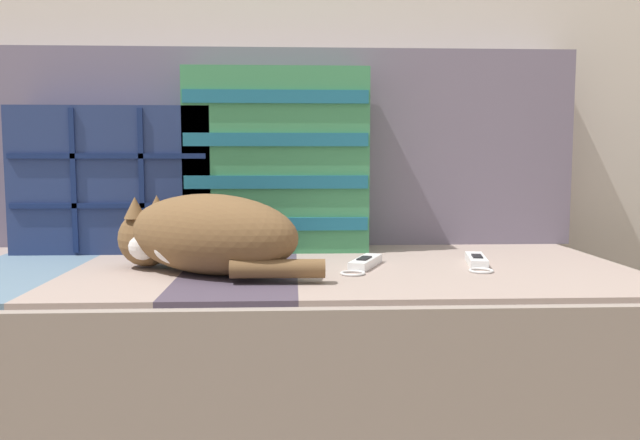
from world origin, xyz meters
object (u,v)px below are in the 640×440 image
object	(u,v)px
couch	(245,358)
throw_pillow_quilted	(116,180)
sleeping_cat	(200,235)
game_remote_far	(365,263)
throw_pillow_striped	(277,161)
game_remote_near	(477,261)

from	to	relation	value
couch	throw_pillow_quilted	bearing A→B (deg)	149.81
sleeping_cat	game_remote_far	xyz separation A→B (m)	(0.33, 0.05, -0.07)
throw_pillow_striped	game_remote_far	xyz separation A→B (m)	(0.19, -0.25, -0.21)
throw_pillow_striped	game_remote_near	world-z (taller)	throw_pillow_striped
sleeping_cat	game_remote_near	distance (m)	0.58
throw_pillow_quilted	game_remote_near	size ratio (longest dim) A/B	2.50
couch	throw_pillow_striped	world-z (taller)	throw_pillow_striped
couch	throw_pillow_quilted	distance (m)	0.54
game_remote_far	throw_pillow_quilted	bearing A→B (deg)	156.12
game_remote_near	game_remote_far	xyz separation A→B (m)	(-0.24, -0.02, 0.00)
game_remote_near	throw_pillow_quilted	bearing A→B (deg)	163.76
couch	throw_pillow_quilted	world-z (taller)	throw_pillow_quilted
couch	game_remote_near	size ratio (longest dim) A/B	9.10
couch	sleeping_cat	xyz separation A→B (m)	(-0.08, -0.12, 0.29)
throw_pillow_quilted	sleeping_cat	distance (m)	0.41
game_remote_near	game_remote_far	world-z (taller)	same
throw_pillow_quilted	throw_pillow_striped	bearing A→B (deg)	-0.07
game_remote_near	game_remote_far	distance (m)	0.24
throw_pillow_quilted	game_remote_near	xyz separation A→B (m)	(0.82, -0.24, -0.17)
throw_pillow_quilted	throw_pillow_striped	world-z (taller)	throw_pillow_striped
sleeping_cat	game_remote_near	bearing A→B (deg)	6.93
throw_pillow_quilted	throw_pillow_striped	distance (m)	0.39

